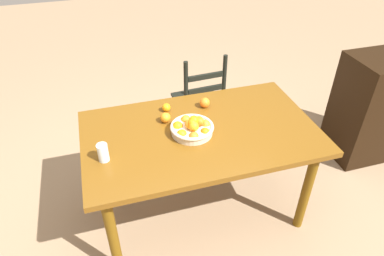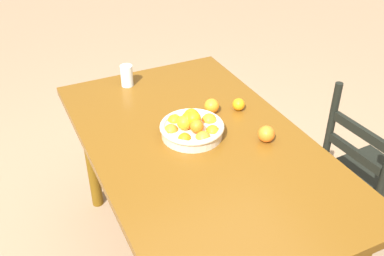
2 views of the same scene
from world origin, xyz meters
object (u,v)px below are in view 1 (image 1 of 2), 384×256
chair_near_window (199,103)px  orange_loose_1 (166,108)px  orange_loose_0 (165,118)px  cabinet (375,108)px  fruit_bowl (192,127)px  dining_table (200,142)px  drinking_glass (103,153)px  orange_loose_2 (205,103)px

chair_near_window → orange_loose_1: (-0.41, -0.51, 0.35)m
orange_loose_1 → orange_loose_0: bearing=-105.3°
cabinet → fruit_bowl: (-1.76, -0.26, 0.34)m
cabinet → dining_table: bearing=-171.5°
cabinet → orange_loose_0: bearing=-177.3°
fruit_bowl → orange_loose_1: (-0.10, 0.30, -0.02)m
chair_near_window → fruit_bowl: chair_near_window is taller
dining_table → drinking_glass: 0.66m
cabinet → orange_loose_0: (-1.90, -0.09, 0.33)m
fruit_bowl → orange_loose_1: bearing=108.9°
fruit_bowl → orange_loose_1: 0.32m
dining_table → orange_loose_0: 0.29m
orange_loose_2 → orange_loose_0: bearing=-161.9°
chair_near_window → orange_loose_1: chair_near_window is taller
fruit_bowl → drinking_glass: size_ratio=2.50×
dining_table → cabinet: cabinet is taller
orange_loose_2 → chair_near_window: bearing=76.1°
cabinet → orange_loose_0: size_ratio=13.60×
cabinet → fruit_bowl: 1.81m
orange_loose_1 → orange_loose_2: 0.28m
drinking_glass → fruit_bowl: bearing=10.3°
cabinet → drinking_glass: cabinet is taller
orange_loose_0 → cabinet: bearing=2.7°
dining_table → drinking_glass: drinking_glass is taller
chair_near_window → orange_loose_2: 0.66m
fruit_bowl → drinking_glass: 0.58m
cabinet → fruit_bowl: bearing=-171.6°
chair_near_window → orange_loose_0: chair_near_window is taller
orange_loose_2 → drinking_glass: (-0.75, -0.38, 0.02)m
cabinet → orange_loose_1: bearing=178.8°
dining_table → drinking_glass: (-0.64, -0.11, 0.15)m
chair_near_window → cabinet: cabinet is taller
orange_loose_1 → dining_table: bearing=-60.6°
cabinet → fruit_bowl: cabinet is taller
chair_near_window → drinking_glass: size_ratio=8.37×
dining_table → cabinet: bearing=8.5°
chair_near_window → drinking_glass: chair_near_window is taller
dining_table → cabinet: size_ratio=1.60×
orange_loose_2 → orange_loose_1: bearing=174.7°
cabinet → orange_loose_2: bearing=179.6°
cabinet → orange_loose_1: 1.89m
chair_near_window → fruit_bowl: (-0.31, -0.81, 0.37)m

